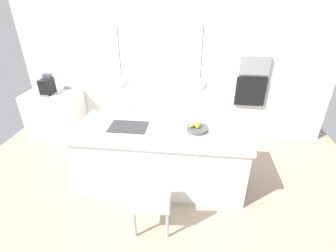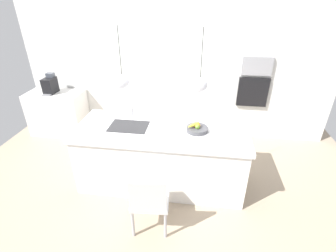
{
  "view_description": "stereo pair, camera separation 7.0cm",
  "coord_description": "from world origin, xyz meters",
  "px_view_note": "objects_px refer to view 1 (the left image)",
  "views": [
    {
      "loc": [
        0.45,
        -3.07,
        2.66
      ],
      "look_at": [
        0.1,
        0.0,
        0.99
      ],
      "focal_mm": 26.51,
      "sensor_mm": 36.0,
      "label": 1
    },
    {
      "loc": [
        0.52,
        -3.06,
        2.66
      ],
      "look_at": [
        0.1,
        0.0,
        0.99
      ],
      "focal_mm": 26.51,
      "sensor_mm": 36.0,
      "label": 2
    }
  ],
  "objects_px": {
    "fruit_bowl": "(197,128)",
    "microwave": "(255,65)",
    "oven": "(250,91)",
    "chair_near": "(151,199)",
    "coffee_machine": "(47,86)"
  },
  "relations": [
    {
      "from": "fruit_bowl",
      "to": "coffee_machine",
      "type": "height_order",
      "value": "coffee_machine"
    },
    {
      "from": "oven",
      "to": "chair_near",
      "type": "bearing_deg",
      "value": -121.06
    },
    {
      "from": "coffee_machine",
      "to": "microwave",
      "type": "distance_m",
      "value": 3.99
    },
    {
      "from": "microwave",
      "to": "coffee_machine",
      "type": "bearing_deg",
      "value": -175.7
    },
    {
      "from": "coffee_machine",
      "to": "microwave",
      "type": "relative_size",
      "value": 0.7
    },
    {
      "from": "microwave",
      "to": "oven",
      "type": "relative_size",
      "value": 0.96
    },
    {
      "from": "fruit_bowl",
      "to": "oven",
      "type": "distance_m",
      "value": 1.87
    },
    {
      "from": "fruit_bowl",
      "to": "microwave",
      "type": "relative_size",
      "value": 0.57
    },
    {
      "from": "coffee_machine",
      "to": "microwave",
      "type": "xyz_separation_m",
      "value": [
        3.95,
        0.3,
        0.45
      ]
    },
    {
      "from": "oven",
      "to": "chair_near",
      "type": "xyz_separation_m",
      "value": [
        -1.5,
        -2.5,
        -0.5
      ]
    },
    {
      "from": "fruit_bowl",
      "to": "oven",
      "type": "height_order",
      "value": "oven"
    },
    {
      "from": "coffee_machine",
      "to": "chair_near",
      "type": "height_order",
      "value": "coffee_machine"
    },
    {
      "from": "oven",
      "to": "fruit_bowl",
      "type": "bearing_deg",
      "value": -122.29
    },
    {
      "from": "coffee_machine",
      "to": "microwave",
      "type": "height_order",
      "value": "microwave"
    },
    {
      "from": "fruit_bowl",
      "to": "oven",
      "type": "xyz_separation_m",
      "value": [
        1.0,
        1.58,
        0.0
      ]
    }
  ]
}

